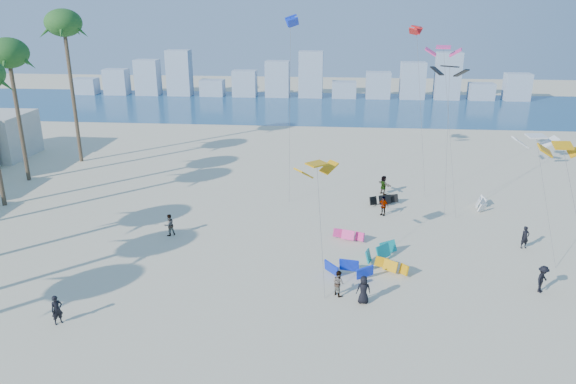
{
  "coord_description": "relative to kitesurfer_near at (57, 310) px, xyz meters",
  "views": [
    {
      "loc": [
        6.14,
        -19.58,
        17.17
      ],
      "look_at": [
        3.0,
        16.0,
        4.5
      ],
      "focal_mm": 33.86,
      "sensor_mm": 36.0,
      "label": 1
    }
  ],
  "objects": [
    {
      "name": "ocean",
      "position": [
        9.01,
        66.53,
        -0.86
      ],
      "size": [
        220.0,
        220.0,
        0.0
      ],
      "primitive_type": "plane",
      "color": "navy",
      "rests_on": "ground"
    },
    {
      "name": "kitesurfer_near",
      "position": [
        0.0,
        0.0,
        0.0
      ],
      "size": [
        0.73,
        0.75,
        1.73
      ],
      "primitive_type": "imported",
      "rotation": [
        0.0,
        0.0,
        0.83
      ],
      "color": "black",
      "rests_on": "ground"
    },
    {
      "name": "kitesurfer_mid",
      "position": [
        15.63,
        4.54,
        -0.05
      ],
      "size": [
        0.99,
        1.01,
        1.64
      ],
      "primitive_type": "imported",
      "rotation": [
        0.0,
        0.0,
        2.28
      ],
      "color": "gray",
      "rests_on": "ground"
    },
    {
      "name": "kitesurfers_far",
      "position": [
        19.21,
        13.28,
        0.01
      ],
      "size": [
        27.39,
        20.86,
        1.79
      ],
      "color": "black",
      "rests_on": "ground"
    },
    {
      "name": "grounded_kites",
      "position": [
        19.38,
        12.31,
        -0.4
      ],
      "size": [
        14.04,
        15.51,
        1.03
      ],
      "color": "#F2358C",
      "rests_on": "ground"
    },
    {
      "name": "flying_kites",
      "position": [
        23.91,
        18.24,
        10.92
      ],
      "size": [
        27.72,
        26.83,
        18.52
      ],
      "color": "orange",
      "rests_on": "ground"
    },
    {
      "name": "distant_skyline",
      "position": [
        7.82,
        76.53,
        2.22
      ],
      "size": [
        85.0,
        3.0,
        8.4
      ],
      "color": "#9EADBF",
      "rests_on": "ground"
    }
  ]
}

